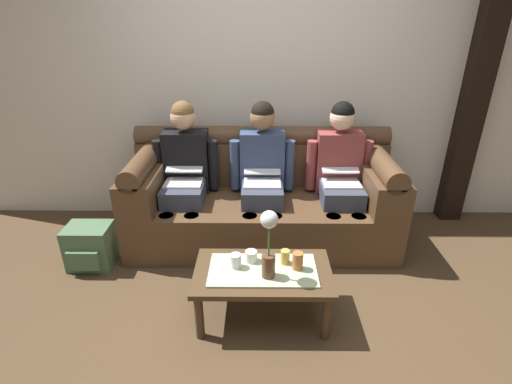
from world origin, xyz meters
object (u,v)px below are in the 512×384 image
object	(u,v)px
cup_far_left	(285,257)
person_middle	(262,170)
person_left	(185,169)
flower_vase	(269,242)
person_right	(340,170)
cup_near_right	(251,256)
couch	(262,200)
cup_far_center	(298,261)
coffee_table	(263,277)
backpack_left	(90,247)
cup_near_left	(236,261)

from	to	relation	value
cup_far_left	person_middle	bearing A→B (deg)	98.71
person_left	flower_vase	xyz separation A→B (m)	(0.70, -1.09, -0.03)
person_right	cup_near_right	distance (m)	1.21
couch	cup_far_center	bearing A→B (deg)	-77.63
flower_vase	cup_near_right	world-z (taller)	flower_vase
cup_near_right	cup_far_center	world-z (taller)	cup_far_center
person_middle	coffee_table	distance (m)	1.08
person_left	flower_vase	size ratio (longest dim) A/B	2.67
cup_near_right	coffee_table	bearing A→B (deg)	-49.69
couch	flower_vase	distance (m)	1.12
cup_near_right	cup_far_left	world-z (taller)	cup_far_left
person_middle	backpack_left	bearing A→B (deg)	-161.30
cup_near_left	cup_far_center	xyz separation A→B (m)	(0.40, -0.01, 0.01)
flower_vase	cup_near_left	xyz separation A→B (m)	(-0.21, 0.09, -0.20)
person_middle	coffee_table	size ratio (longest dim) A/B	1.37
person_middle	cup_far_left	xyz separation A→B (m)	(0.15, -0.95, -0.23)
coffee_table	couch	bearing A→B (deg)	90.00
couch	cup_near_left	world-z (taller)	couch
cup_near_left	cup_near_right	size ratio (longest dim) A/B	1.18
person_right	cup_near_right	xyz separation A→B (m)	(-0.74, -0.93, -0.24)
coffee_table	backpack_left	size ratio (longest dim) A/B	2.52
person_left	cup_near_left	xyz separation A→B (m)	(0.49, -1.00, -0.24)
couch	person_left	distance (m)	0.72
cup_far_center	person_middle	bearing A→B (deg)	102.41
person_right	cup_far_left	world-z (taller)	person_right
couch	cup_near_left	size ratio (longest dim) A/B	23.97
person_middle	person_right	bearing A→B (deg)	-0.02
couch	coffee_table	bearing A→B (deg)	-90.00
person_left	cup_far_left	world-z (taller)	person_left
person_right	coffee_table	distance (m)	1.27
person_middle	flower_vase	distance (m)	1.09
person_middle	person_right	size ratio (longest dim) A/B	1.00
cup_near_left	cup_near_right	bearing A→B (deg)	33.99
cup_near_right	person_left	bearing A→B (deg)	122.12
couch	cup_far_left	distance (m)	0.97
person_right	backpack_left	xyz separation A→B (m)	(-2.04, -0.47, -0.48)
coffee_table	person_right	bearing A→B (deg)	57.09
cup_near_left	cup_far_left	size ratio (longest dim) A/B	0.98
person_middle	cup_near_left	bearing A→B (deg)	-99.93
person_right	cup_far_center	size ratio (longest dim) A/B	10.38
couch	cup_near_right	world-z (taller)	couch
cup_near_left	coffee_table	bearing A→B (deg)	-7.95
couch	coffee_table	distance (m)	1.03
couch	person_left	size ratio (longest dim) A/B	1.85
cup_near_left	cup_near_right	xyz separation A→B (m)	(0.10, 0.07, -0.01)
cup_near_right	cup_far_center	bearing A→B (deg)	-14.90
flower_vase	cup_near_right	bearing A→B (deg)	124.80
person_left	person_right	xyz separation A→B (m)	(1.32, 0.00, -0.00)
coffee_table	cup_near_left	xyz separation A→B (m)	(-0.17, 0.02, 0.11)
couch	flower_vase	world-z (taller)	couch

